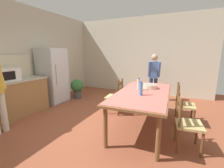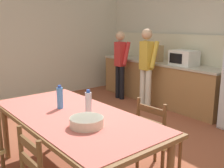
# 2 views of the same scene
# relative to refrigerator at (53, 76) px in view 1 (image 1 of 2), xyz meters

# --- Properties ---
(ground_plane) EXTENTS (8.32, 8.32, 0.00)m
(ground_plane) POSITION_rel_refrigerator_xyz_m (-0.88, -2.19, -0.85)
(ground_plane) COLOR brown
(wall_back) EXTENTS (6.52, 0.12, 2.90)m
(wall_back) POSITION_rel_refrigerator_xyz_m (-0.88, 0.47, 0.60)
(wall_back) COLOR beige
(wall_back) RESTS_ON ground
(wall_right) EXTENTS (0.12, 5.20, 2.90)m
(wall_right) POSITION_rel_refrigerator_xyz_m (2.38, -2.19, 0.60)
(wall_right) COLOR beige
(wall_right) RESTS_ON ground
(refrigerator) EXTENTS (0.72, 0.73, 1.71)m
(refrigerator) POSITION_rel_refrigerator_xyz_m (0.00, 0.00, 0.00)
(refrigerator) COLOR silver
(refrigerator) RESTS_ON ground
(microwave) EXTENTS (0.50, 0.39, 0.30)m
(microwave) POSITION_rel_refrigerator_xyz_m (-1.39, 0.02, 0.21)
(microwave) COLOR white
(microwave) RESTS_ON kitchen_counter
(dining_table) EXTENTS (2.21, 1.13, 0.77)m
(dining_table) POSITION_rel_refrigerator_xyz_m (-0.46, -3.00, -0.15)
(dining_table) COLOR brown
(dining_table) RESTS_ON ground
(bottle_near_centre) EXTENTS (0.07, 0.07, 0.27)m
(bottle_near_centre) POSITION_rel_refrigerator_xyz_m (-0.74, -3.01, 0.05)
(bottle_near_centre) COLOR #4C8ED6
(bottle_near_centre) RESTS_ON dining_table
(bottle_off_centre) EXTENTS (0.07, 0.07, 0.27)m
(bottle_off_centre) POSITION_rel_refrigerator_xyz_m (-0.36, -2.87, 0.05)
(bottle_off_centre) COLOR silver
(bottle_off_centre) RESTS_ON dining_table
(serving_bowl) EXTENTS (0.32, 0.32, 0.09)m
(serving_bowl) POSITION_rel_refrigerator_xyz_m (-0.08, -3.06, -0.03)
(serving_bowl) COLOR beige
(serving_bowl) RESTS_ON dining_table
(chair_side_far_right) EXTENTS (0.46, 0.44, 0.91)m
(chair_side_far_right) POSITION_rel_refrigerator_xyz_m (-0.01, -2.17, -0.41)
(chair_side_far_right) COLOR brown
(chair_side_far_right) RESTS_ON ground
(chair_side_near_left) EXTENTS (0.47, 0.45, 0.91)m
(chair_side_near_left) POSITION_rel_refrigerator_xyz_m (-0.92, -3.83, -0.41)
(chair_side_near_left) COLOR brown
(chair_side_near_left) RESTS_ON ground
(chair_side_near_right) EXTENTS (0.44, 0.42, 0.91)m
(chair_side_near_right) POSITION_rel_refrigerator_xyz_m (0.06, -3.79, -0.41)
(chair_side_near_right) COLOR brown
(chair_side_near_right) RESTS_ON ground
(person_by_table) EXTENTS (0.31, 0.42, 1.53)m
(person_by_table) POSITION_rel_refrigerator_xyz_m (1.46, -2.89, 0.01)
(person_by_table) COLOR navy
(person_by_table) RESTS_ON ground
(potted_plant) EXTENTS (0.44, 0.44, 0.67)m
(potted_plant) POSITION_rel_refrigerator_xyz_m (0.64, -0.43, -0.47)
(potted_plant) COLOR #4C4C51
(potted_plant) RESTS_ON ground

